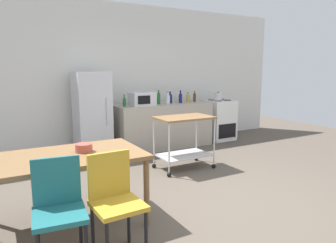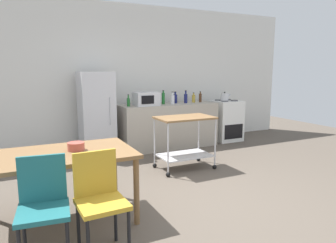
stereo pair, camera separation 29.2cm
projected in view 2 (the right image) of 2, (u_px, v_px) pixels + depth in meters
The scene contains 19 objects.
ground_plane at pixel (197, 202), 3.76m from camera, with size 12.00×12.00×0.00m, color brown.
back_wall at pixel (116, 76), 6.36m from camera, with size 8.40×0.12×2.90m, color silver.
kitchen_counter at pixel (169, 126), 6.38m from camera, with size 2.00×0.64×0.90m, color #A89E8E.
dining_table at pixel (59, 160), 3.18m from camera, with size 1.50×0.90×0.75m.
chair_mustard at pixel (100, 196), 2.67m from camera, with size 0.42×0.42×0.89m.
chair_teal at pixel (43, 203), 2.53m from camera, with size 0.44×0.44×0.89m.
stove_oven at pixel (226, 120), 7.03m from camera, with size 0.60×0.61×0.92m.
refrigerator at pixel (97, 114), 5.79m from camera, with size 0.60×0.63×1.55m.
kitchen_cart at pixel (185, 134), 4.97m from camera, with size 0.91×0.57×0.85m.
bottle_vinegar at pixel (128, 102), 5.88m from camera, with size 0.06×0.06×0.23m.
microwave at pixel (146, 99), 6.00m from camera, with size 0.46×0.35×0.26m.
bottle_soda at pixel (163, 98), 6.24m from camera, with size 0.06×0.06×0.28m.
bottle_wine at pixel (173, 99), 6.24m from camera, with size 0.08×0.08×0.25m.
bottle_sesame_oil at pixel (175, 98), 6.43m from camera, with size 0.08×0.08×0.24m.
bottle_sparkling_water at pixel (186, 98), 6.46m from camera, with size 0.07×0.07×0.26m.
bottle_hot_sauce at pixel (194, 98), 6.58m from camera, with size 0.07×0.07×0.21m.
bottle_olive_oil at pixel (200, 98), 6.66m from camera, with size 0.06×0.06×0.23m.
fruit_bowl at pixel (76, 146), 3.27m from camera, with size 0.17×0.17×0.09m, color #B24C3F.
kettle at pixel (225, 97), 6.80m from camera, with size 0.24×0.17×0.19m.
Camera 2 is at (-1.88, -3.03, 1.59)m, focal length 33.22 mm.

